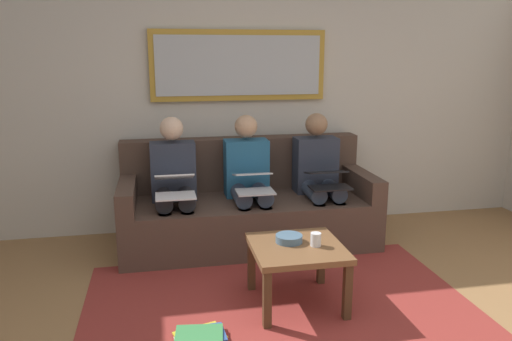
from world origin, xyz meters
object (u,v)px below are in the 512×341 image
(coffee_table, at_px, (297,254))
(laptop_black, at_px, (328,179))
(framed_mirror, at_px, (239,65))
(person_left, at_px, (319,174))
(magazine_stack, at_px, (200,337))
(laptop_white, at_px, (175,185))
(couch, at_px, (247,207))
(bowl, at_px, (289,238))
(person_middle, at_px, (248,177))
(laptop_silver, at_px, (254,182))
(person_right, at_px, (174,181))
(cup, at_px, (316,239))

(coffee_table, height_order, laptop_black, laptop_black)
(framed_mirror, bearing_deg, person_left, 144.47)
(coffee_table, xyz_separation_m, magazine_stack, (0.68, 0.33, -0.33))
(laptop_white, bearing_deg, person_left, -169.75)
(person_left, bearing_deg, couch, -6.13)
(coffee_table, bearing_deg, person_left, -114.31)
(framed_mirror, distance_m, magazine_stack, 2.53)
(framed_mirror, distance_m, laptop_black, 1.33)
(coffee_table, bearing_deg, laptop_white, -50.32)
(bowl, height_order, person_middle, person_middle)
(framed_mirror, relative_size, laptop_silver, 4.55)
(laptop_white, bearing_deg, bowl, 130.41)
(coffee_table, height_order, bowl, bowl)
(couch, distance_m, laptop_white, 0.78)
(bowl, distance_m, person_right, 1.31)
(person_left, height_order, laptop_white, person_left)
(framed_mirror, xyz_separation_m, person_middle, (0.00, 0.46, -0.94))
(coffee_table, distance_m, magazine_stack, 0.83)
(bowl, height_order, person_left, person_left)
(framed_mirror, bearing_deg, laptop_white, 47.09)
(laptop_black, relative_size, laptop_white, 0.87)
(laptop_silver, xyz_separation_m, magazine_stack, (0.56, 1.24, -0.60))
(magazine_stack, bearing_deg, cup, -159.36)
(person_left, bearing_deg, framed_mirror, -35.53)
(bowl, bearing_deg, person_right, -56.22)
(person_left, xyz_separation_m, person_right, (1.28, 0.00, 0.00))
(laptop_silver, height_order, laptop_white, laptop_white)
(bowl, xyz_separation_m, magazine_stack, (0.64, 0.40, -0.42))
(bowl, bearing_deg, couch, -85.88)
(couch, distance_m, coffee_table, 1.22)
(laptop_black, relative_size, magazine_stack, 1.04)
(cup, relative_size, laptop_white, 0.23)
(person_middle, distance_m, person_right, 0.64)
(coffee_table, distance_m, laptop_white, 1.22)
(cup, relative_size, laptop_silver, 0.25)
(laptop_white, bearing_deg, couch, -154.87)
(coffee_table, xyz_separation_m, cup, (-0.12, 0.03, 0.11))
(cup, relative_size, magazine_stack, 0.28)
(framed_mirror, xyz_separation_m, laptop_white, (0.64, 0.69, -0.92))
(laptop_white, bearing_deg, laptop_black, 179.02)
(couch, distance_m, bowl, 1.16)
(cup, distance_m, bowl, 0.19)
(laptop_silver, bearing_deg, couch, -90.00)
(coffee_table, relative_size, cup, 6.68)
(laptop_silver, bearing_deg, laptop_white, -1.15)
(framed_mirror, height_order, magazine_stack, framed_mirror)
(framed_mirror, xyz_separation_m, coffee_table, (-0.12, 1.61, -1.19))
(couch, height_order, bowl, couch)
(person_middle, xyz_separation_m, person_right, (0.64, 0.00, 0.00))
(coffee_table, bearing_deg, person_right, -56.48)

